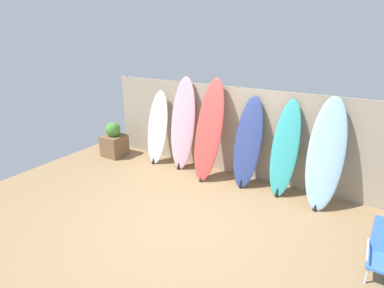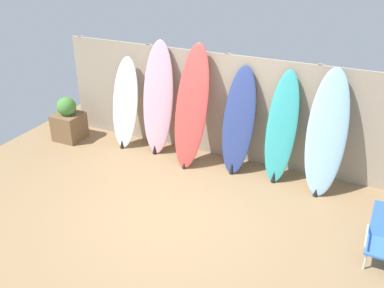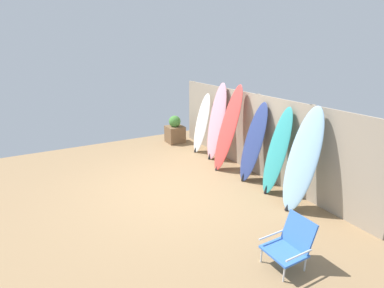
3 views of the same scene
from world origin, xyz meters
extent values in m
plane|color=#8E704C|center=(0.00, 0.00, 0.00)|extent=(7.68, 7.68, 0.00)
cube|color=gray|center=(0.00, 2.00, 0.90)|extent=(6.08, 0.04, 1.80)
cylinder|color=gray|center=(-2.88, 2.04, 0.90)|extent=(0.10, 0.10, 1.80)
cylinder|color=gray|center=(-1.44, 2.04, 0.90)|extent=(0.10, 0.10, 1.80)
cylinder|color=gray|center=(0.00, 2.04, 0.90)|extent=(0.10, 0.10, 1.80)
cylinder|color=gray|center=(1.44, 2.04, 0.90)|extent=(0.10, 0.10, 1.80)
ellipsoid|color=white|center=(-1.76, 1.67, 0.80)|extent=(0.52, 0.51, 1.60)
cone|color=black|center=(-1.76, 1.47, 0.08)|extent=(0.08, 0.08, 0.15)
ellipsoid|color=pink|center=(-1.12, 1.72, 0.97)|extent=(0.59, 0.51, 1.94)
cone|color=black|center=(-1.12, 1.53, 0.09)|extent=(0.08, 0.08, 0.16)
ellipsoid|color=#D13D38|center=(-0.42, 1.57, 0.99)|extent=(0.55, 0.68, 1.98)
cone|color=black|center=(-0.42, 1.29, 0.06)|extent=(0.08, 0.08, 0.10)
ellipsoid|color=navy|center=(0.35, 1.68, 0.85)|extent=(0.52, 0.55, 1.69)
cone|color=black|center=(0.35, 1.45, 0.10)|extent=(0.08, 0.08, 0.18)
ellipsoid|color=teal|center=(1.04, 1.70, 0.86)|extent=(0.47, 0.50, 1.71)
cone|color=black|center=(1.04, 1.49, 0.10)|extent=(0.08, 0.08, 0.18)
ellipsoid|color=#8CB7D6|center=(1.71, 1.62, 0.92)|extent=(0.62, 0.65, 1.85)
cone|color=black|center=(1.71, 1.37, 0.07)|extent=(0.08, 0.08, 0.11)
cylinder|color=silver|center=(2.51, 0.06, 0.11)|extent=(0.02, 0.02, 0.22)
cylinder|color=silver|center=(2.51, 0.44, 0.11)|extent=(0.02, 0.02, 0.22)
cylinder|color=silver|center=(2.47, 0.25, 0.34)|extent=(0.02, 0.44, 0.02)
cube|color=brown|center=(-2.87, 1.39, 0.25)|extent=(0.49, 0.50, 0.50)
sphere|color=#458438|center=(-2.87, 1.39, 0.65)|extent=(0.35, 0.35, 0.35)
camera|label=1|loc=(2.20, -3.34, 2.77)|focal=28.00mm
camera|label=2|loc=(2.31, -4.24, 3.55)|focal=40.00mm
camera|label=3|loc=(4.99, -2.39, 2.78)|focal=28.00mm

